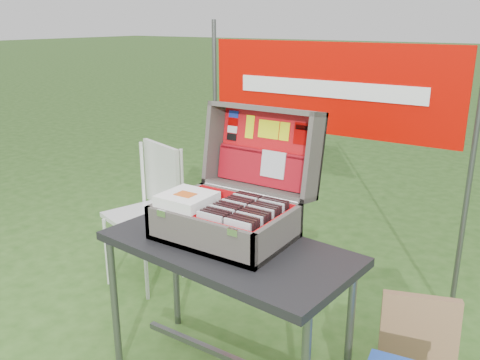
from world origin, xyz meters
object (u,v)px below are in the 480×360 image
Objects in this scene: chair at (143,218)px; cardboard_box at (419,333)px; table at (228,314)px; suitcase at (232,177)px.

cardboard_box is at bearing 20.78° from chair.
chair is at bearing 159.24° from table.
chair is 2.31× the size of cardboard_box.
suitcase is (-0.05, 0.11, 0.65)m from table.
suitcase reaches higher than cardboard_box.
chair reaches higher than cardboard_box.
suitcase is 1.24m from cardboard_box.
cardboard_box is at bearing 44.04° from table.
table reaches higher than cardboard_box.
cardboard_box is at bearing 31.00° from suitcase.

